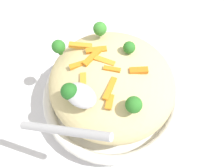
# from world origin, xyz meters

# --- Properties ---
(ground_plane) EXTENTS (2.40, 2.40, 0.00)m
(ground_plane) POSITION_xyz_m (0.00, 0.00, 0.00)
(ground_plane) COLOR silver
(serving_bowl) EXTENTS (0.29, 0.29, 0.04)m
(serving_bowl) POSITION_xyz_m (0.00, 0.00, 0.02)
(serving_bowl) COLOR white
(serving_bowl) RESTS_ON ground_plane
(pasta_mound) EXTENTS (0.24, 0.23, 0.09)m
(pasta_mound) POSITION_xyz_m (0.00, 0.00, 0.08)
(pasta_mound) COLOR #DBC689
(pasta_mound) RESTS_ON serving_bowl
(carrot_piece_0) EXTENTS (0.03, 0.03, 0.01)m
(carrot_piece_0) POSITION_xyz_m (-0.05, -0.02, 0.13)
(carrot_piece_0) COLOR orange
(carrot_piece_0) RESTS_ON pasta_mound
(carrot_piece_1) EXTENTS (0.03, 0.03, 0.01)m
(carrot_piece_1) POSITION_xyz_m (0.04, 0.03, 0.13)
(carrot_piece_1) COLOR orange
(carrot_piece_1) RESTS_ON pasta_mound
(carrot_piece_2) EXTENTS (0.02, 0.04, 0.01)m
(carrot_piece_2) POSITION_xyz_m (0.02, -0.03, 0.13)
(carrot_piece_2) COLOR orange
(carrot_piece_2) RESTS_ON pasta_mound
(carrot_piece_3) EXTENTS (0.01, 0.04, 0.01)m
(carrot_piece_3) POSITION_xyz_m (-0.04, -0.00, 0.13)
(carrot_piece_3) COLOR orange
(carrot_piece_3) RESTS_ON pasta_mound
(carrot_piece_4) EXTENTS (0.03, 0.02, 0.01)m
(carrot_piece_4) POSITION_xyz_m (-0.00, 0.00, 0.13)
(carrot_piece_4) COLOR orange
(carrot_piece_4) RESTS_ON pasta_mound
(carrot_piece_5) EXTENTS (0.02, 0.03, 0.01)m
(carrot_piece_5) POSITION_xyz_m (0.03, -0.05, 0.13)
(carrot_piece_5) COLOR orange
(carrot_piece_5) RESTS_ON pasta_mound
(carrot_piece_6) EXTENTS (0.04, 0.03, 0.01)m
(carrot_piece_6) POSITION_xyz_m (-0.08, 0.01, 0.13)
(carrot_piece_6) COLOR orange
(carrot_piece_6) RESTS_ON pasta_mound
(carrot_piece_7) EXTENTS (0.04, 0.02, 0.01)m
(carrot_piece_7) POSITION_xyz_m (-0.02, 0.01, 0.13)
(carrot_piece_7) COLOR orange
(carrot_piece_7) RESTS_ON pasta_mound
(carrot_piece_8) EXTENTS (0.03, 0.03, 0.01)m
(carrot_piece_8) POSITION_xyz_m (-0.03, -0.04, 0.13)
(carrot_piece_8) COLOR orange
(carrot_piece_8) RESTS_ON pasta_mound
(carrot_piece_9) EXTENTS (0.03, 0.03, 0.01)m
(carrot_piece_9) POSITION_xyz_m (-0.05, 0.02, 0.13)
(carrot_piece_9) COLOR orange
(carrot_piece_9) RESTS_ON pasta_mound
(broccoli_floret_0) EXTENTS (0.03, 0.03, 0.03)m
(broccoli_floret_0) POSITION_xyz_m (-0.07, 0.05, 0.14)
(broccoli_floret_0) COLOR #377928
(broccoli_floret_0) RESTS_ON pasta_mound
(broccoli_floret_1) EXTENTS (0.03, 0.03, 0.03)m
(broccoli_floret_1) POSITION_xyz_m (-0.03, -0.08, 0.14)
(broccoli_floret_1) COLOR #205B1C
(broccoli_floret_1) RESTS_ON pasta_mound
(broccoli_floret_2) EXTENTS (0.02, 0.02, 0.03)m
(broccoli_floret_2) POSITION_xyz_m (-0.10, -0.02, 0.14)
(broccoli_floret_2) COLOR #296820
(broccoli_floret_2) RESTS_ON pasta_mound
(broccoli_floret_3) EXTENTS (0.03, 0.03, 0.03)m
(broccoli_floret_3) POSITION_xyz_m (0.07, -0.04, 0.14)
(broccoli_floret_3) COLOR #296820
(broccoli_floret_3) RESTS_ON pasta_mound
(broccoli_floret_4) EXTENTS (0.02, 0.02, 0.03)m
(broccoli_floret_4) POSITION_xyz_m (-0.00, 0.05, 0.14)
(broccoli_floret_4) COLOR #296820
(broccoli_floret_4) RESTS_ON pasta_mound
(serving_spoon) EXTENTS (0.13, 0.11, 0.07)m
(serving_spoon) POSITION_xyz_m (-0.00, -0.09, 0.15)
(serving_spoon) COLOR #B7B7BC
(serving_spoon) RESTS_ON pasta_mound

